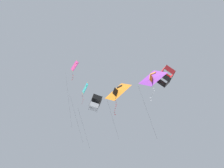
{
  "coord_description": "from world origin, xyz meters",
  "views": [
    {
      "loc": [
        8.93,
        -34.94,
        2.82
      ],
      "look_at": [
        0.7,
        3.18,
        24.24
      ],
      "focal_mm": 55.49,
      "sensor_mm": 36.0,
      "label": 1
    }
  ],
  "objects_px": {
    "kite_diamond_low_drifter": "(85,89)",
    "kite_box_upper_right": "(95,103)",
    "kite_delta_mid_left": "(152,78)",
    "kite_delta_near_right": "(117,92)",
    "kite_diamond_near_left": "(75,66)",
    "kite_box_far_centre": "(165,76)"
  },
  "relations": [
    {
      "from": "kite_box_upper_right",
      "to": "kite_delta_mid_left",
      "type": "bearing_deg",
      "value": -152.33
    },
    {
      "from": "kite_box_far_centre",
      "to": "kite_delta_near_right",
      "type": "bearing_deg",
      "value": 78.71
    },
    {
      "from": "kite_delta_near_right",
      "to": "kite_diamond_low_drifter",
      "type": "distance_m",
      "value": 12.94
    },
    {
      "from": "kite_diamond_low_drifter",
      "to": "kite_delta_near_right",
      "type": "bearing_deg",
      "value": 162.72
    },
    {
      "from": "kite_box_far_centre",
      "to": "kite_diamond_low_drifter",
      "type": "distance_m",
      "value": 14.76
    },
    {
      "from": "kite_diamond_near_left",
      "to": "kite_delta_near_right",
      "type": "height_order",
      "value": "kite_diamond_near_left"
    },
    {
      "from": "kite_diamond_low_drifter",
      "to": "kite_box_upper_right",
      "type": "bearing_deg",
      "value": 166.53
    },
    {
      "from": "kite_delta_mid_left",
      "to": "kite_diamond_near_left",
      "type": "xyz_separation_m",
      "value": [
        -11.29,
        6.37,
        6.88
      ]
    },
    {
      "from": "kite_delta_mid_left",
      "to": "kite_diamond_low_drifter",
      "type": "distance_m",
      "value": 16.41
    },
    {
      "from": "kite_box_far_centre",
      "to": "kite_diamond_near_left",
      "type": "distance_m",
      "value": 13.81
    },
    {
      "from": "kite_delta_mid_left",
      "to": "kite_box_far_centre",
      "type": "bearing_deg",
      "value": -83.43
    },
    {
      "from": "kite_delta_mid_left",
      "to": "kite_box_upper_right",
      "type": "relative_size",
      "value": 1.09
    },
    {
      "from": "kite_diamond_near_left",
      "to": "kite_box_upper_right",
      "type": "xyz_separation_m",
      "value": [
        2.74,
        1.55,
        -5.3
      ]
    },
    {
      "from": "kite_diamond_low_drifter",
      "to": "kite_box_far_centre",
      "type": "bearing_deg",
      "value": -174.28
    },
    {
      "from": "kite_diamond_near_left",
      "to": "kite_box_upper_right",
      "type": "height_order",
      "value": "kite_diamond_near_left"
    },
    {
      "from": "kite_delta_mid_left",
      "to": "kite_delta_near_right",
      "type": "relative_size",
      "value": 1.13
    },
    {
      "from": "kite_delta_near_right",
      "to": "kite_diamond_low_drifter",
      "type": "height_order",
      "value": "kite_diamond_low_drifter"
    },
    {
      "from": "kite_delta_mid_left",
      "to": "kite_box_upper_right",
      "type": "xyz_separation_m",
      "value": [
        -8.55,
        7.92,
        1.58
      ]
    },
    {
      "from": "kite_delta_mid_left",
      "to": "kite_delta_near_right",
      "type": "xyz_separation_m",
      "value": [
        -4.23,
        1.57,
        -0.41
      ]
    },
    {
      "from": "kite_box_far_centre",
      "to": "kite_diamond_low_drifter",
      "type": "height_order",
      "value": "kite_diamond_low_drifter"
    },
    {
      "from": "kite_delta_mid_left",
      "to": "kite_box_far_centre",
      "type": "relative_size",
      "value": 2.84
    },
    {
      "from": "kite_delta_mid_left",
      "to": "kite_diamond_low_drifter",
      "type": "height_order",
      "value": "kite_diamond_low_drifter"
    }
  ]
}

